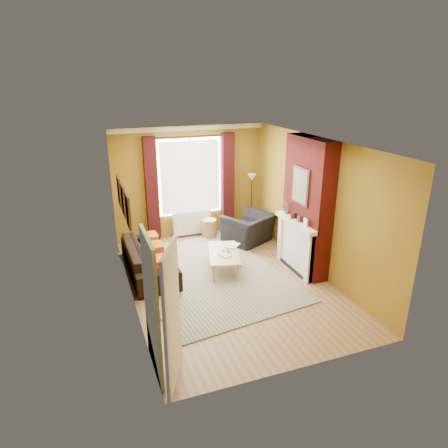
{
  "coord_description": "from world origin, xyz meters",
  "views": [
    {
      "loc": [
        -2.55,
        -6.7,
        3.89
      ],
      "look_at": [
        0.0,
        0.25,
        1.15
      ],
      "focal_mm": 32.0,
      "sensor_mm": 36.0,
      "label": 1
    }
  ],
  "objects": [
    {
      "name": "mug",
      "position": [
        0.19,
        0.48,
        0.45
      ],
      "size": [
        0.13,
        0.13,
        0.09
      ],
      "primitive_type": "imported",
      "rotation": [
        0.0,
        0.0,
        -0.49
      ],
      "color": "#999999",
      "rests_on": "coffee_table"
    },
    {
      "name": "striped_rug",
      "position": [
        -0.32,
        0.4,
        0.01
      ],
      "size": [
        3.3,
        4.22,
        0.02
      ],
      "rotation": [
        0.0,
        0.0,
        0.13
      ],
      "color": "#2F6281",
      "rests_on": "ground"
    },
    {
      "name": "armchair",
      "position": [
        1.2,
        1.74,
        0.36
      ],
      "size": [
        1.42,
        1.36,
        0.72
      ],
      "primitive_type": "imported",
      "rotation": [
        0.0,
        0.0,
        3.62
      ],
      "color": "black",
      "rests_on": "ground"
    },
    {
      "name": "room_walls",
      "position": [
        0.63,
        0.29,
        1.38
      ],
      "size": [
        3.82,
        5.54,
        2.83
      ],
      "color": "olive",
      "rests_on": "ground"
    },
    {
      "name": "coffee_table",
      "position": [
        0.09,
        0.51,
        0.37
      ],
      "size": [
        0.92,
        1.35,
        0.41
      ],
      "rotation": [
        0.0,
        0.0,
        -0.27
      ],
      "color": "tan",
      "rests_on": "ground"
    },
    {
      "name": "book_b",
      "position": [
        0.31,
        0.85,
        0.42
      ],
      "size": [
        0.4,
        0.4,
        0.02
      ],
      "primitive_type": "imported",
      "rotation": [
        0.0,
        0.0,
        -0.81
      ],
      "color": "#999999",
      "rests_on": "coffee_table"
    },
    {
      "name": "sofa",
      "position": [
        -1.42,
        0.96,
        0.32
      ],
      "size": [
        0.89,
        2.22,
        0.64
      ],
      "primitive_type": "imported",
      "rotation": [
        0.0,
        0.0,
        1.58
      ],
      "color": "black",
      "rests_on": "ground"
    },
    {
      "name": "book_a",
      "position": [
        -0.03,
        0.31,
        0.42
      ],
      "size": [
        0.25,
        0.29,
        0.02
      ],
      "primitive_type": "imported",
      "rotation": [
        0.0,
        0.0,
        0.27
      ],
      "color": "#999999",
      "rests_on": "coffee_table"
    },
    {
      "name": "tv_remote",
      "position": [
        0.11,
        0.5,
        0.42
      ],
      "size": [
        0.07,
        0.17,
        0.02
      ],
      "rotation": [
        0.0,
        0.0,
        0.12
      ],
      "color": "#232325",
      "rests_on": "coffee_table"
    },
    {
      "name": "ground",
      "position": [
        0.0,
        0.0,
        0.0
      ],
      "size": [
        5.5,
        5.5,
        0.0
      ],
      "primitive_type": "plane",
      "color": "brown",
      "rests_on": "ground"
    },
    {
      "name": "wicker_stool",
      "position": [
        0.38,
        2.4,
        0.24
      ],
      "size": [
        0.42,
        0.42,
        0.48
      ],
      "rotation": [
        0.0,
        0.0,
        -0.11
      ],
      "color": "#9F7045",
      "rests_on": "ground"
    },
    {
      "name": "floor_lamp",
      "position": [
        1.55,
        2.4,
        1.24
      ],
      "size": [
        0.3,
        0.3,
        1.57
      ],
      "rotation": [
        0.0,
        0.0,
        0.35
      ],
      "color": "black",
      "rests_on": "ground"
    }
  ]
}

